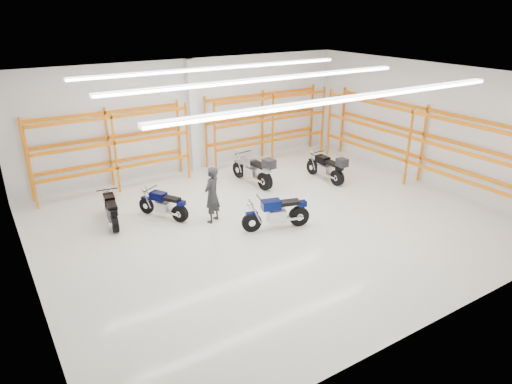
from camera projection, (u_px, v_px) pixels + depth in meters
ground at (274, 221)px, 14.56m from camera, size 14.00×14.00×0.00m
room_shell at (275, 120)px, 13.34m from camera, size 14.02×12.02×4.51m
motorcycle_main at (279, 213)px, 13.94m from camera, size 2.11×0.92×1.06m
motorcycle_back_a at (111, 210)px, 14.24m from camera, size 0.69×1.98×0.97m
motorcycle_back_b at (165, 205)px, 14.64m from camera, size 1.07×1.73×0.94m
motorcycle_back_c at (255, 170)px, 17.28m from camera, size 0.77×2.43×1.24m
motorcycle_back_d at (328, 168)px, 17.71m from camera, size 0.69×2.16×1.11m
standing_man at (212, 195)px, 14.23m from camera, size 0.80×0.72×1.83m
structural_column at (192, 117)px, 18.26m from camera, size 0.32×0.32×4.50m
pallet_racking_back_left at (111, 143)px, 16.49m from camera, size 5.67×0.87×3.00m
pallet_racking_back_right at (268, 119)px, 19.85m from camera, size 5.67×0.87×3.00m
pallet_racking_side at (417, 137)px, 17.08m from camera, size 0.87×9.07×3.00m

